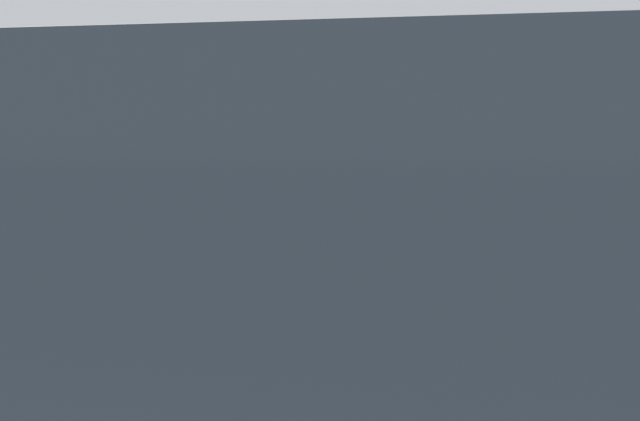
# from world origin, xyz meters

# --- Properties ---
(parking_meter) EXTENTS (0.17, 0.18, 1.50)m
(parking_meter) POSITION_xyz_m (-0.07, 0.42, 1.24)
(parking_meter) COLOR slate
(parking_meter) RESTS_ON sidewalk_curb
(pedestrian_at_meter) EXTENTS (0.62, 0.59, 1.78)m
(pedestrian_at_meter) POSITION_xyz_m (0.57, 0.61, 1.17)
(pedestrian_at_meter) COLOR brown
(pedestrian_at_meter) RESTS_ON sidewalk_curb
(background_railing) EXTENTS (24.06, 0.06, 1.04)m
(background_railing) POSITION_xyz_m (-0.00, 3.19, 0.90)
(background_railing) COLOR #1E602D
(background_railing) RESTS_ON sidewalk_curb
(backdrop_wall) EXTENTS (32.00, 0.50, 2.56)m
(backdrop_wall) POSITION_xyz_m (0.00, 5.70, 1.28)
(backdrop_wall) COLOR #ADA38E
(backdrop_wall) RESTS_ON ground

